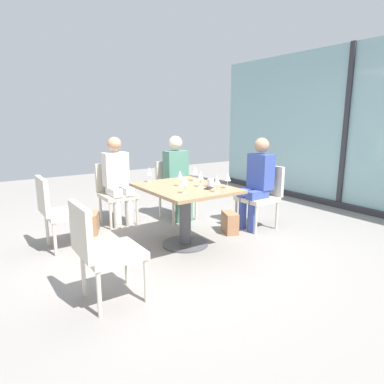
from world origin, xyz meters
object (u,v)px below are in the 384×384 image
coffee_cup (211,183)px  chair_far_left (174,186)px  person_far_left (178,174)px  wine_glass_4 (195,171)px  chair_near_window (262,193)px  cell_phone_on_table (209,188)px  chair_side_end (115,189)px  wine_glass_0 (201,176)px  wine_glass_1 (217,180)px  wine_glass_2 (185,181)px  wine_glass_5 (228,177)px  chair_front_right (101,247)px  wine_glass_3 (149,172)px  wine_glass_6 (180,175)px  handbag_1 (92,223)px  chair_front_left (58,208)px  person_side_end (117,177)px  handbag_0 (230,223)px  dining_table_main (185,202)px  person_near_window (257,179)px

coffee_cup → chair_far_left: bearing=168.2°
person_far_left → wine_glass_4: bearing=-15.3°
chair_near_window → cell_phone_on_table: size_ratio=6.04×
coffee_cup → chair_side_end: bearing=-159.1°
wine_glass_0 → wine_glass_4: 0.39m
wine_glass_1 → wine_glass_2: 0.35m
person_far_left → wine_glass_4: person_far_left is taller
chair_near_window → wine_glass_2: size_ratio=4.70×
wine_glass_5 → cell_phone_on_table: bearing=-122.9°
chair_front_right → wine_glass_3: bearing=138.7°
wine_glass_2 → wine_glass_3: 0.80m
chair_side_end → wine_glass_6: bearing=13.1°
wine_glass_1 → wine_glass_2: bearing=-114.6°
handbag_1 → wine_glass_1: bearing=57.0°
chair_front_left → person_side_end: size_ratio=0.69×
handbag_1 → coffee_cup: bearing=66.0°
chair_side_end → handbag_0: (1.31, 1.09, -0.36)m
chair_near_window → cell_phone_on_table: bearing=-77.4°
dining_table_main → cell_phone_on_table: (0.25, 0.16, 0.19)m
chair_side_end → person_far_left: person_far_left is taller
chair_side_end → wine_glass_5: wine_glass_5 is taller
person_far_left → wine_glass_5: (1.35, -0.17, 0.16)m
person_side_end → handbag_1: person_side_end is taller
wine_glass_0 → coffee_cup: 0.15m
person_far_left → wine_glass_3: person_far_left is taller
wine_glass_5 → wine_glass_6: 0.56m
wine_glass_5 → chair_far_left: bearing=173.4°
wine_glass_0 → wine_glass_3: 0.71m
chair_front_right → wine_glass_0: 1.60m
chair_front_right → chair_near_window: bearing=105.8°
chair_near_window → chair_side_end: same height
chair_far_left → chair_front_left: size_ratio=1.00×
wine_glass_1 → wine_glass_5: same height
wine_glass_2 → wine_glass_5: 0.55m
wine_glass_1 → handbag_0: wine_glass_1 is taller
chair_far_left → wine_glass_4: 0.95m
chair_front_left → wine_glass_0: bearing=59.4°
person_near_window → person_far_left: 1.19m
wine_glass_0 → wine_glass_1: same height
wine_glass_2 → wine_glass_6: bearing=155.0°
chair_far_left → chair_front_left: (0.36, -1.80, 0.00)m
person_near_window → chair_near_window: bearing=90.0°
chair_near_window → chair_far_left: same height
wine_glass_4 → handbag_0: (0.19, 0.44, -0.72)m
wine_glass_4 → wine_glass_6: size_ratio=1.00×
wine_glass_3 → handbag_1: (-0.56, -0.59, -0.72)m
handbag_0 → chair_front_left: bearing=-86.4°
wine_glass_1 → wine_glass_5: bearing=110.8°
chair_near_window → wine_glass_0: bearing=-84.1°
chair_far_left → wine_glass_6: bearing=-27.6°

